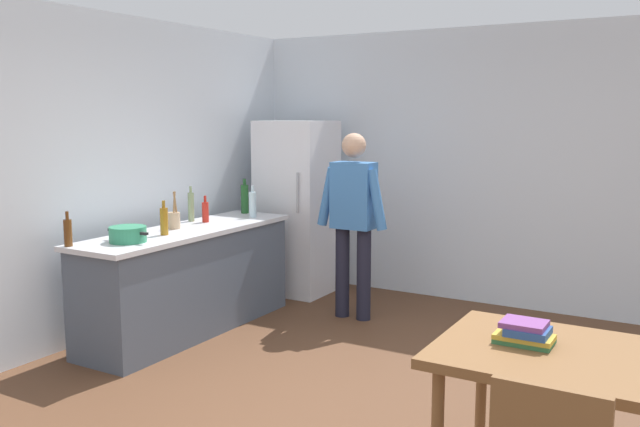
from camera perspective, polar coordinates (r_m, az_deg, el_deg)
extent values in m
plane|color=brown|center=(4.40, 2.62, -16.70)|extent=(14.00, 14.00, 0.00)
cube|color=silver|center=(6.81, 14.50, 3.75)|extent=(6.40, 0.12, 2.70)
cube|color=silver|center=(5.83, -19.61, 2.80)|extent=(0.12, 5.60, 2.70)
cube|color=#4C5666|center=(5.97, -10.99, -5.71)|extent=(0.60, 2.12, 0.86)
cube|color=silver|center=(5.88, -11.12, -1.45)|extent=(0.64, 2.20, 0.04)
cube|color=white|center=(7.09, -1.95, 0.52)|extent=(0.70, 0.64, 1.80)
cylinder|color=#B2B2B7|center=(6.66, -1.91, 1.75)|extent=(0.02, 0.02, 0.40)
cylinder|color=#1E1E2D|center=(6.29, 1.90, -4.93)|extent=(0.13, 0.13, 0.84)
cylinder|color=#1E1E2D|center=(6.19, 3.70, -5.16)|extent=(0.13, 0.13, 0.84)
cube|color=#3D75B7|center=(6.11, 2.84, 1.53)|extent=(0.38, 0.22, 0.60)
sphere|color=tan|center=(6.08, 2.87, 5.75)|extent=(0.22, 0.22, 0.22)
cylinder|color=#3D75B7|center=(6.20, 0.62, 1.45)|extent=(0.20, 0.09, 0.55)
cylinder|color=#3D75B7|center=(5.97, 4.80, 1.16)|extent=(0.20, 0.09, 0.55)
cube|color=brown|center=(3.46, 21.64, -11.46)|extent=(1.40, 0.90, 0.05)
cylinder|color=brown|center=(4.03, 13.43, -13.94)|extent=(0.06, 0.06, 0.70)
cylinder|color=#2D845B|center=(5.36, -15.87, -1.69)|extent=(0.28, 0.28, 0.12)
cube|color=black|center=(5.48, -17.12, -1.32)|extent=(0.06, 0.03, 0.02)
cube|color=black|center=(5.23, -14.59, -1.65)|extent=(0.06, 0.03, 0.02)
cylinder|color=tan|center=(5.88, -12.22, -0.58)|extent=(0.11, 0.11, 0.14)
cylinder|color=olive|center=(5.86, -12.08, 0.76)|extent=(0.02, 0.05, 0.22)
cylinder|color=olive|center=(5.85, -12.18, 0.75)|extent=(0.02, 0.04, 0.22)
cylinder|color=#5B3314|center=(5.31, -20.45, -1.54)|extent=(0.06, 0.06, 0.20)
cylinder|color=#5B3314|center=(5.29, -20.53, -0.16)|extent=(0.02, 0.02, 0.06)
cylinder|color=#B22319|center=(6.18, -9.63, 0.10)|extent=(0.06, 0.06, 0.18)
cylinder|color=#B22319|center=(6.17, -9.65, 1.21)|extent=(0.02, 0.02, 0.06)
cylinder|color=#996619|center=(5.59, -12.99, -0.66)|extent=(0.06, 0.06, 0.22)
cylinder|color=#996619|center=(5.57, -13.04, 0.76)|extent=(0.03, 0.03, 0.06)
cylinder|color=silver|center=(6.42, -5.69, 0.75)|extent=(0.07, 0.07, 0.24)
cylinder|color=silver|center=(6.40, -5.71, 2.08)|extent=(0.03, 0.03, 0.06)
cylinder|color=#1E5123|center=(6.69, -6.35, 1.22)|extent=(0.08, 0.08, 0.28)
cylinder|color=#1E5123|center=(6.67, -6.38, 2.67)|extent=(0.03, 0.03, 0.06)
cylinder|color=gray|center=(6.26, -10.80, 0.54)|extent=(0.06, 0.06, 0.26)
cylinder|color=gray|center=(6.24, -10.84, 1.99)|extent=(0.02, 0.02, 0.06)
cube|color=#387A47|center=(3.53, 16.81, -10.22)|extent=(0.27, 0.18, 0.02)
cube|color=gold|center=(3.51, 16.81, -9.91)|extent=(0.28, 0.16, 0.02)
cube|color=#284C8E|center=(3.50, 17.10, -9.45)|extent=(0.20, 0.18, 0.04)
cube|color=#753D7F|center=(3.50, 16.81, -8.89)|extent=(0.21, 0.18, 0.03)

